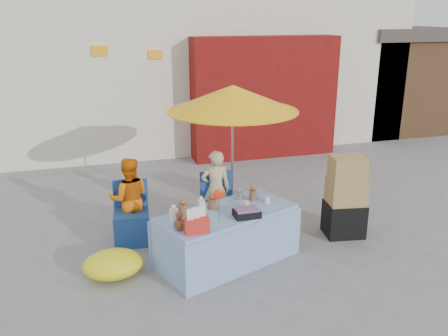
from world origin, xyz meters
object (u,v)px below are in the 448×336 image
object	(u,v)px
umbrella	(233,99)
box_stack	(345,199)
vendor_orange	(129,199)
vendor_beige	(216,189)
market_table	(226,236)
chair_left	(132,224)
chair_right	(218,214)

from	to	relation	value
umbrella	box_stack	bearing A→B (deg)	-33.57
vendor_orange	vendor_beige	bearing A→B (deg)	-173.57
market_table	box_stack	size ratio (longest dim) A/B	1.67
market_table	vendor_orange	world-z (taller)	vendor_orange
chair_left	umbrella	size ratio (longest dim) A/B	0.41
chair_right	vendor_beige	world-z (taller)	vendor_beige
umbrella	box_stack	world-z (taller)	umbrella
chair_left	box_stack	distance (m)	3.02
market_table	vendor_beige	size ratio (longest dim) A/B	1.66
chair_left	vendor_beige	world-z (taller)	vendor_beige
vendor_orange	vendor_beige	size ratio (longest dim) A/B	1.00
chair_left	vendor_beige	xyz separation A→B (m)	(1.25, 0.13, 0.34)
box_stack	chair_left	bearing A→B (deg)	167.72
umbrella	vendor_beige	bearing A→B (deg)	-153.43
chair_right	vendor_beige	distance (m)	0.36
umbrella	box_stack	distance (m)	2.15
chair_left	chair_right	distance (m)	1.25
chair_left	vendor_orange	size ratio (longest dim) A/B	0.72
vendor_orange	box_stack	world-z (taller)	same
chair_left	box_stack	size ratio (longest dim) A/B	0.72
market_table	umbrella	distance (m)	1.99
market_table	chair_right	bearing A→B (deg)	59.77
chair_right	box_stack	xyz separation A→B (m)	(1.69, -0.64, 0.29)
box_stack	vendor_beige	bearing A→B (deg)	155.42
vendor_beige	umbrella	bearing A→B (deg)	-147.01
chair_right	vendor_orange	world-z (taller)	vendor_orange
chair_left	umbrella	world-z (taller)	umbrella
market_table	vendor_orange	size ratio (longest dim) A/B	1.67
vendor_beige	box_stack	distance (m)	1.86
market_table	chair_right	size ratio (longest dim) A/B	2.33
vendor_orange	umbrella	world-z (taller)	umbrella
chair_right	box_stack	distance (m)	1.83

